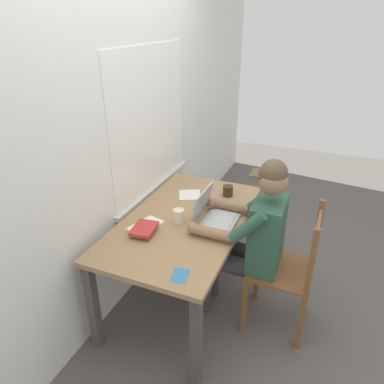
{
  "coord_description": "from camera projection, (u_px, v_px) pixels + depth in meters",
  "views": [
    {
      "loc": [
        -2.04,
        -0.9,
        2.04
      ],
      "look_at": [
        0.01,
        -0.05,
        0.95
      ],
      "focal_mm": 33.34,
      "sensor_mm": 36.0,
      "label": 1
    }
  ],
  "objects": [
    {
      "name": "back_wall",
      "position": [
        121.0,
        134.0,
        2.5
      ],
      "size": [
        6.0,
        0.08,
        2.6
      ],
      "color": "silver",
      "rests_on": "ground"
    },
    {
      "name": "book_stack_main",
      "position": [
        144.0,
        229.0,
        2.4
      ],
      "size": [
        0.22,
        0.17,
        0.05
      ],
      "color": "#2D5B9E",
      "rests_on": "desk"
    },
    {
      "name": "paper_pile_back_corner",
      "position": [
        145.0,
        225.0,
        2.48
      ],
      "size": [
        0.27,
        0.2,
        0.01
      ],
      "primitive_type": "cube",
      "rotation": [
        0.0,
        0.0,
        -0.29
      ],
      "color": "white",
      "rests_on": "desk"
    },
    {
      "name": "computer_mouse",
      "position": [
        235.0,
        205.0,
        2.73
      ],
      "size": [
        0.06,
        0.1,
        0.03
      ],
      "primitive_type": "ellipsoid",
      "color": "#ADAFB2",
      "rests_on": "desk"
    },
    {
      "name": "seated_person",
      "position": [
        251.0,
        234.0,
        2.44
      ],
      "size": [
        0.5,
        0.6,
        1.26
      ],
      "color": "#2D5642",
      "rests_on": "ground"
    },
    {
      "name": "wooden_chair",
      "position": [
        289.0,
        271.0,
        2.44
      ],
      "size": [
        0.42,
        0.42,
        0.95
      ],
      "color": "brown",
      "rests_on": "ground"
    },
    {
      "name": "coffee_mug_white",
      "position": [
        179.0,
        216.0,
        2.51
      ],
      "size": [
        0.12,
        0.08,
        0.1
      ],
      "color": "beige",
      "rests_on": "desk"
    },
    {
      "name": "ground_plane",
      "position": [
        186.0,
        295.0,
        2.9
      ],
      "size": [
        8.0,
        8.0,
        0.0
      ],
      "primitive_type": "plane",
      "color": "#56514C"
    },
    {
      "name": "desk",
      "position": [
        185.0,
        229.0,
        2.62
      ],
      "size": [
        1.45,
        0.82,
        0.73
      ],
      "color": "#9E7A51",
      "rests_on": "ground"
    },
    {
      "name": "laptop",
      "position": [
        213.0,
        214.0,
        2.53
      ],
      "size": [
        0.33,
        0.28,
        0.23
      ],
      "color": "#ADAFB2",
      "rests_on": "desk"
    },
    {
      "name": "coffee_mug_dark",
      "position": [
        228.0,
        191.0,
        2.89
      ],
      "size": [
        0.12,
        0.08,
        0.09
      ],
      "color": "#38281E",
      "rests_on": "desk"
    },
    {
      "name": "paper_pile_near_laptop",
      "position": [
        190.0,
        195.0,
        2.91
      ],
      "size": [
        0.24,
        0.23,
        0.01
      ],
      "primitive_type": "cube",
      "rotation": [
        0.0,
        0.0,
        0.45
      ],
      "color": "white",
      "rests_on": "desk"
    },
    {
      "name": "landscape_photo_print",
      "position": [
        180.0,
        275.0,
        2.01
      ],
      "size": [
        0.14,
        0.11,
        0.0
      ],
      "primitive_type": "cube",
      "rotation": [
        0.0,
        0.0,
        0.14
      ],
      "color": "teal",
      "rests_on": "desk"
    }
  ]
}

